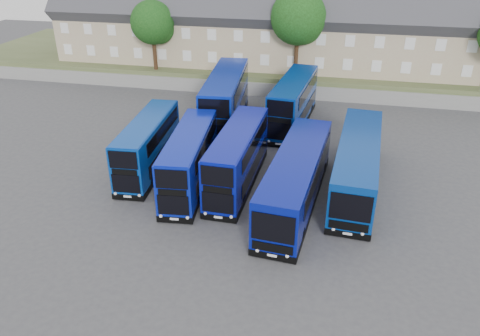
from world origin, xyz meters
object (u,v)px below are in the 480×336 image
Objects in this scene: dd_front_mid at (190,161)px; tree_mid at (300,19)px; tree_west at (154,24)px; dd_front_left at (148,146)px; coach_east_a at (296,180)px.

dd_front_mid is 1.12× the size of tree_mid.
tree_mid is (16.00, 0.50, 1.02)m from tree_west.
tree_mid is at bearing 62.48° from dd_front_left.
coach_east_a is 24.21m from tree_mid.
dd_front_mid is (3.86, -1.83, 0.05)m from dd_front_left.
coach_east_a is 1.45× the size of tree_mid.
dd_front_mid reaches higher than coach_east_a.
dd_front_mid is 7.64m from coach_east_a.
dd_front_left is at bearing 172.03° from coach_east_a.
dd_front_left is 21.92m from tree_west.
dd_front_left is at bearing -70.77° from tree_west.
tree_mid reaches higher than dd_front_mid.
dd_front_mid is 0.77× the size of coach_east_a.
coach_east_a is 29.77m from tree_west.
dd_front_left is 0.75× the size of coach_east_a.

